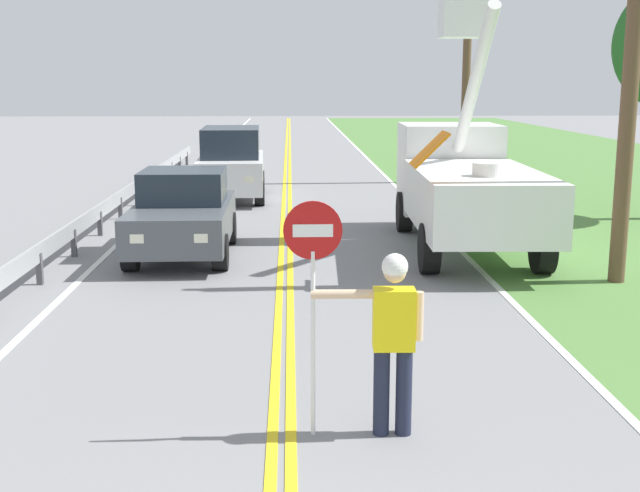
{
  "coord_description": "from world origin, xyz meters",
  "views": [
    {
      "loc": [
        0.1,
        -3.43,
        3.43
      ],
      "look_at": [
        0.51,
        7.65,
        1.2
      ],
      "focal_mm": 46.16,
      "sensor_mm": 36.0,
      "label": 1
    }
  ],
  "objects_px": {
    "stop_sign_paddle": "(313,266)",
    "utility_pole_mid": "(467,43)",
    "utility_pole_near": "(634,34)",
    "flagger_worker": "(393,332)",
    "oncoming_sedan_nearest": "(183,215)",
    "utility_bucket_truck": "(463,180)",
    "oncoming_suv_second": "(232,163)"
  },
  "relations": [
    {
      "from": "utility_bucket_truck",
      "to": "oncoming_suv_second",
      "type": "xyz_separation_m",
      "value": [
        -5.34,
        7.29,
        -0.34
      ]
    },
    {
      "from": "utility_bucket_truck",
      "to": "utility_pole_near",
      "type": "xyz_separation_m",
      "value": [
        2.05,
        -3.27,
        2.78
      ]
    },
    {
      "from": "oncoming_suv_second",
      "to": "utility_bucket_truck",
      "type": "bearing_deg",
      "value": -53.79
    },
    {
      "from": "flagger_worker",
      "to": "utility_pole_mid",
      "type": "distance_m",
      "value": 21.48
    },
    {
      "from": "utility_pole_near",
      "to": "flagger_worker",
      "type": "bearing_deg",
      "value": -127.37
    },
    {
      "from": "flagger_worker",
      "to": "utility_pole_near",
      "type": "height_order",
      "value": "utility_pole_near"
    },
    {
      "from": "stop_sign_paddle",
      "to": "utility_pole_mid",
      "type": "xyz_separation_m",
      "value": [
        5.77,
        20.56,
        2.97
      ]
    },
    {
      "from": "stop_sign_paddle",
      "to": "oncoming_suv_second",
      "type": "xyz_separation_m",
      "value": [
        -1.93,
        16.68,
        -0.65
      ]
    },
    {
      "from": "utility_bucket_truck",
      "to": "oncoming_suv_second",
      "type": "distance_m",
      "value": 9.04
    },
    {
      "from": "oncoming_sedan_nearest",
      "to": "flagger_worker",
      "type": "bearing_deg",
      "value": -70.14
    },
    {
      "from": "flagger_worker",
      "to": "oncoming_suv_second",
      "type": "height_order",
      "value": "oncoming_suv_second"
    },
    {
      "from": "stop_sign_paddle",
      "to": "oncoming_sedan_nearest",
      "type": "relative_size",
      "value": 0.57
    },
    {
      "from": "stop_sign_paddle",
      "to": "oncoming_suv_second",
      "type": "distance_m",
      "value": 16.81
    },
    {
      "from": "utility_bucket_truck",
      "to": "stop_sign_paddle",
      "type": "bearing_deg",
      "value": -109.95
    },
    {
      "from": "utility_bucket_truck",
      "to": "utility_pole_near",
      "type": "height_order",
      "value": "utility_pole_near"
    },
    {
      "from": "utility_bucket_truck",
      "to": "utility_pole_near",
      "type": "bearing_deg",
      "value": -57.95
    },
    {
      "from": "oncoming_sedan_nearest",
      "to": "utility_pole_near",
      "type": "height_order",
      "value": "utility_pole_near"
    },
    {
      "from": "oncoming_sedan_nearest",
      "to": "oncoming_suv_second",
      "type": "height_order",
      "value": "oncoming_suv_second"
    },
    {
      "from": "stop_sign_paddle",
      "to": "utility_bucket_truck",
      "type": "distance_m",
      "value": 9.99
    },
    {
      "from": "stop_sign_paddle",
      "to": "utility_pole_near",
      "type": "xyz_separation_m",
      "value": [
        5.46,
        6.12,
        2.47
      ]
    },
    {
      "from": "stop_sign_paddle",
      "to": "oncoming_suv_second",
      "type": "bearing_deg",
      "value": 96.61
    },
    {
      "from": "stop_sign_paddle",
      "to": "utility_bucket_truck",
      "type": "xyz_separation_m",
      "value": [
        3.41,
        9.39,
        -0.31
      ]
    },
    {
      "from": "stop_sign_paddle",
      "to": "oncoming_sedan_nearest",
      "type": "height_order",
      "value": "stop_sign_paddle"
    },
    {
      "from": "oncoming_suv_second",
      "to": "utility_pole_mid",
      "type": "bearing_deg",
      "value": 26.7
    },
    {
      "from": "oncoming_sedan_nearest",
      "to": "utility_pole_mid",
      "type": "bearing_deg",
      "value": 55.92
    },
    {
      "from": "oncoming_sedan_nearest",
      "to": "utility_pole_mid",
      "type": "height_order",
      "value": "utility_pole_mid"
    },
    {
      "from": "oncoming_sedan_nearest",
      "to": "oncoming_suv_second",
      "type": "distance_m",
      "value": 8.12
    },
    {
      "from": "flagger_worker",
      "to": "utility_pole_mid",
      "type": "relative_size",
      "value": 0.2
    },
    {
      "from": "flagger_worker",
      "to": "utility_pole_mid",
      "type": "bearing_deg",
      "value": 76.34
    },
    {
      "from": "flagger_worker",
      "to": "oncoming_suv_second",
      "type": "distance_m",
      "value": 16.92
    },
    {
      "from": "stop_sign_paddle",
      "to": "utility_pole_near",
      "type": "relative_size",
      "value": 0.29
    },
    {
      "from": "utility_pole_near",
      "to": "utility_pole_mid",
      "type": "distance_m",
      "value": 14.45
    }
  ]
}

